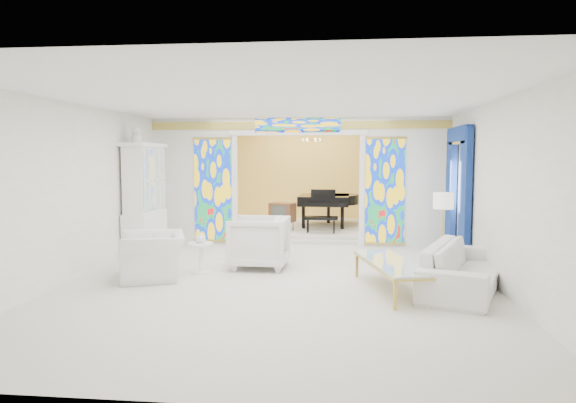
# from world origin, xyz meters

# --- Properties ---
(floor) EXTENTS (12.00, 12.00, 0.00)m
(floor) POSITION_xyz_m (0.00, 0.00, 0.00)
(floor) COLOR silver
(floor) RESTS_ON ground
(ceiling) EXTENTS (7.00, 12.00, 0.02)m
(ceiling) POSITION_xyz_m (0.00, 0.00, 3.00)
(ceiling) COLOR white
(ceiling) RESTS_ON wall_back
(wall_back) EXTENTS (7.00, 0.02, 3.00)m
(wall_back) POSITION_xyz_m (0.00, 6.00, 1.50)
(wall_back) COLOR white
(wall_back) RESTS_ON floor
(wall_front) EXTENTS (7.00, 0.02, 3.00)m
(wall_front) POSITION_xyz_m (0.00, -6.00, 1.50)
(wall_front) COLOR white
(wall_front) RESTS_ON floor
(wall_left) EXTENTS (0.02, 12.00, 3.00)m
(wall_left) POSITION_xyz_m (-3.50, 0.00, 1.50)
(wall_left) COLOR white
(wall_left) RESTS_ON floor
(wall_right) EXTENTS (0.02, 12.00, 3.00)m
(wall_right) POSITION_xyz_m (3.50, 0.00, 1.50)
(wall_right) COLOR white
(wall_right) RESTS_ON floor
(partition_wall) EXTENTS (7.00, 0.22, 3.00)m
(partition_wall) POSITION_xyz_m (0.00, 2.00, 1.65)
(partition_wall) COLOR white
(partition_wall) RESTS_ON floor
(stained_glass_left) EXTENTS (0.90, 0.04, 2.40)m
(stained_glass_left) POSITION_xyz_m (-2.03, 1.89, 1.30)
(stained_glass_left) COLOR gold
(stained_glass_left) RESTS_ON partition_wall
(stained_glass_right) EXTENTS (0.90, 0.04, 2.40)m
(stained_glass_right) POSITION_xyz_m (2.03, 1.89, 1.30)
(stained_glass_right) COLOR gold
(stained_glass_right) RESTS_ON partition_wall
(stained_glass_transom) EXTENTS (2.00, 0.04, 0.34)m
(stained_glass_transom) POSITION_xyz_m (0.00, 1.89, 2.82)
(stained_glass_transom) COLOR gold
(stained_glass_transom) RESTS_ON partition_wall
(alcove_platform) EXTENTS (6.80, 3.80, 0.18)m
(alcove_platform) POSITION_xyz_m (0.00, 4.10, 0.09)
(alcove_platform) COLOR silver
(alcove_platform) RESTS_ON floor
(gold_curtain_back) EXTENTS (6.70, 0.10, 2.90)m
(gold_curtain_back) POSITION_xyz_m (0.00, 5.88, 1.50)
(gold_curtain_back) COLOR #FFCD58
(gold_curtain_back) RESTS_ON wall_back
(chandelier) EXTENTS (0.48, 0.48, 0.30)m
(chandelier) POSITION_xyz_m (0.20, 4.00, 2.55)
(chandelier) COLOR gold
(chandelier) RESTS_ON ceiling
(blue_drapes) EXTENTS (0.14, 1.85, 2.65)m
(blue_drapes) POSITION_xyz_m (3.40, 0.70, 1.58)
(blue_drapes) COLOR navy
(blue_drapes) RESTS_ON wall_right
(china_cabinet) EXTENTS (0.56, 1.46, 2.72)m
(china_cabinet) POSITION_xyz_m (-3.22, 0.60, 1.17)
(china_cabinet) COLOR white
(china_cabinet) RESTS_ON floor
(armchair_left) EXTENTS (1.40, 1.49, 0.78)m
(armchair_left) POSITION_xyz_m (-2.20, -1.64, 0.39)
(armchair_left) COLOR white
(armchair_left) RESTS_ON floor
(armchair_right) EXTENTS (1.10, 1.07, 0.98)m
(armchair_right) POSITION_xyz_m (-0.51, -0.63, 0.49)
(armchair_right) COLOR white
(armchair_right) RESTS_ON floor
(sofa) EXTENTS (1.83, 2.70, 0.73)m
(sofa) POSITION_xyz_m (2.95, -1.93, 0.37)
(sofa) COLOR silver
(sofa) RESTS_ON floor
(side_table) EXTENTS (0.55, 0.55, 0.55)m
(side_table) POSITION_xyz_m (-1.49, -1.19, 0.36)
(side_table) COLOR white
(side_table) RESTS_ON floor
(vase) EXTENTS (0.23, 0.23, 0.19)m
(vase) POSITION_xyz_m (-1.49, -1.19, 0.65)
(vase) COLOR silver
(vase) RESTS_ON side_table
(coffee_table) EXTENTS (1.12, 2.18, 0.47)m
(coffee_table) POSITION_xyz_m (1.80, -2.09, 0.43)
(coffee_table) COLOR silver
(coffee_table) RESTS_ON floor
(floor_lamp) EXTENTS (0.47, 0.47, 1.46)m
(floor_lamp) POSITION_xyz_m (2.83, -0.80, 1.24)
(floor_lamp) COLOR gold
(floor_lamp) RESTS_ON floor
(grand_piano) EXTENTS (1.68, 2.60, 1.04)m
(grand_piano) POSITION_xyz_m (0.68, 4.20, 0.88)
(grand_piano) COLOR black
(grand_piano) RESTS_ON alcove_platform
(tv_console) EXTENTS (0.71, 0.59, 0.71)m
(tv_console) POSITION_xyz_m (-0.50, 3.09, 0.64)
(tv_console) COLOR brown
(tv_console) RESTS_ON alcove_platform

